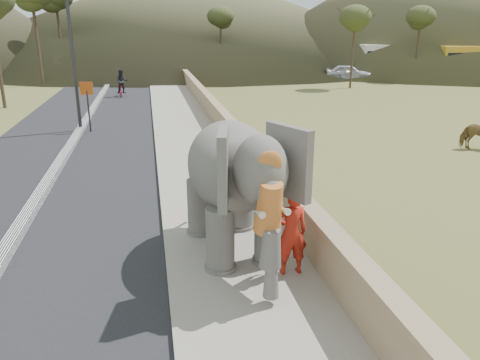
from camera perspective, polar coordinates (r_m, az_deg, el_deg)
The scene contains 14 objects.
ground at distance 10.33m, azimuth -0.50°, elevation -10.02°, with size 160.00×160.00×0.00m, color olive.
road at distance 19.85m, azimuth -20.39°, elevation 2.89°, with size 7.00×120.00×0.03m, color black.
median at distance 19.83m, azimuth -20.42°, elevation 3.16°, with size 0.35×120.00×0.22m, color black.
walkway at distance 19.62m, azimuth -5.86°, elevation 3.97°, with size 3.00×120.00×0.15m, color #9E9687.
parapet at distance 19.72m, azimuth -1.11°, elevation 5.55°, with size 0.30×120.00×1.10m, color tan.
lamppost at distance 23.71m, azimuth -19.28°, elevation 17.28°, with size 1.76×0.36×8.00m.
signboard at distance 23.56m, azimuth -18.10°, elevation 9.47°, with size 0.60×0.08×2.40m.
distant_car at distance 46.06m, azimuth 13.12°, elevation 12.65°, with size 1.70×4.23×1.44m, color #B8B8C0.
bus_white at distance 51.93m, azimuth 20.32°, elevation 13.52°, with size 2.50×11.00×3.10m, color white.
hill_right at distance 71.70m, azimuth 22.01°, elevation 19.56°, with size 56.00×56.00×16.00m, color brown.
hill_far at distance 79.25m, azimuth -6.58°, elevation 19.72°, with size 80.00×80.00×14.00m, color brown.
elephant_and_man at distance 10.12m, azimuth -0.93°, elevation -0.53°, with size 2.54×4.34×3.00m.
motorcyclist at distance 35.16m, azimuth -14.26°, elevation 11.04°, with size 0.93×1.71×1.96m.
trees at distance 37.67m, azimuth -7.94°, elevation 16.81°, with size 47.19×42.59×9.25m.
Camera 1 is at (-1.65, -8.94, 4.91)m, focal length 35.00 mm.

